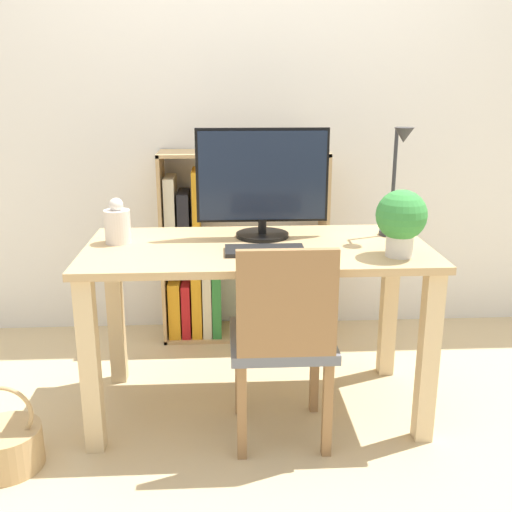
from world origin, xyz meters
name	(u,v)px	position (x,y,z in m)	size (l,w,h in m)	color
ground_plane	(257,406)	(0.00, 0.00, 0.00)	(10.00, 10.00, 0.00)	#CCB284
wall_back	(247,98)	(0.00, 0.98, 1.30)	(8.00, 0.05, 2.60)	silver
desk	(257,277)	(0.00, 0.00, 0.60)	(1.41, 0.68, 0.74)	tan
monitor	(262,181)	(0.03, 0.15, 0.98)	(0.56, 0.23, 0.46)	black
keyboard	(265,250)	(0.02, -0.10, 0.75)	(0.31, 0.15, 0.02)	black
vase	(117,224)	(-0.58, 0.08, 0.82)	(0.11, 0.11, 0.19)	silver
desk_lamp	(398,171)	(0.59, 0.09, 1.03)	(0.10, 0.19, 0.47)	#2D2D33
potted_plant	(401,219)	(0.54, -0.18, 0.89)	(0.19, 0.19, 0.26)	silver
chair	(283,337)	(0.08, -0.27, 0.45)	(0.40, 0.40, 0.83)	slate
bookshelf	(213,260)	(-0.20, 0.80, 0.44)	(0.89, 0.28, 1.03)	tan
basket	(6,446)	(-0.96, -0.38, 0.09)	(0.26, 0.26, 0.34)	tan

